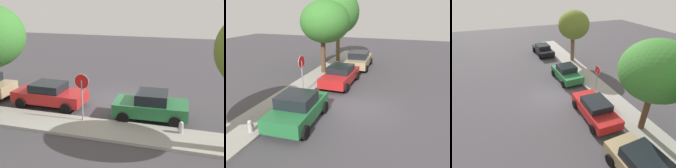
# 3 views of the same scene
# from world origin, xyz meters

# --- Properties ---
(ground_plane) EXTENTS (60.00, 60.00, 0.00)m
(ground_plane) POSITION_xyz_m (0.00, 0.00, 0.00)
(ground_plane) COLOR #423F44
(sidewalk_curb) EXTENTS (32.00, 2.09, 0.14)m
(sidewalk_curb) POSITION_xyz_m (0.00, 4.55, 0.07)
(sidewalk_curb) COLOR #9E9B93
(sidewalk_curb) RESTS_ON ground_plane
(stop_sign) EXTENTS (0.79, 0.08, 2.60)m
(stop_sign) POSITION_xyz_m (0.81, 3.92, 1.80)
(stop_sign) COLOR gray
(stop_sign) RESTS_ON ground_plane
(parked_car_red) EXTENTS (4.27, 2.10, 1.42)m
(parked_car_red) POSITION_xyz_m (3.56, 2.26, 0.72)
(parked_car_red) COLOR red
(parked_car_red) RESTS_ON ground_plane
(parked_car_green) EXTENTS (3.92, 2.23, 1.52)m
(parked_car_green) POSITION_xyz_m (-2.49, 2.51, 0.75)
(parked_car_green) COLOR #236B38
(parked_car_green) RESTS_ON ground_plane
(fire_hydrant) EXTENTS (0.30, 0.22, 0.72)m
(fire_hydrant) POSITION_xyz_m (-4.15, 4.00, 0.36)
(fire_hydrant) COLOR #A5A5A8
(fire_hydrant) RESTS_ON ground_plane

